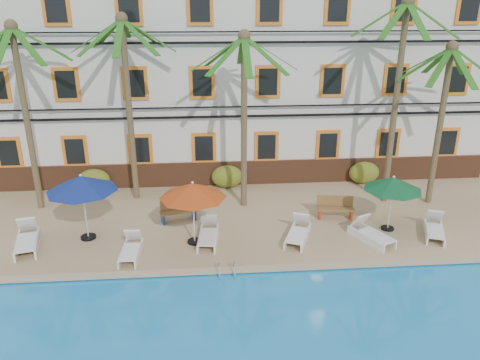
{
  "coord_description": "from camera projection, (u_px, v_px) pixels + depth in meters",
  "views": [
    {
      "loc": [
        -1.49,
        -14.41,
        8.75
      ],
      "look_at": [
        -0.1,
        3.0,
        2.0
      ],
      "focal_mm": 35.0,
      "sensor_mm": 36.0,
      "label": 1
    }
  ],
  "objects": [
    {
      "name": "shrub_right",
      "position": [
        364.0,
        173.0,
        22.98
      ],
      "size": [
        1.5,
        0.9,
        1.1
      ],
      "primitive_type": "ellipsoid",
      "color": "#1B5418",
      "rests_on": "pool_deck"
    },
    {
      "name": "pool_coping",
      "position": [
        252.0,
        269.0,
        15.72
      ],
      "size": [
        30.0,
        0.35,
        0.06
      ],
      "primitive_type": "cube",
      "color": "tan",
      "rests_on": "pool_deck"
    },
    {
      "name": "lounger_b",
      "position": [
        131.0,
        249.0,
        16.52
      ],
      "size": [
        0.7,
        1.78,
        0.83
      ],
      "color": "white",
      "rests_on": "pool_deck"
    },
    {
      "name": "hotel_building",
      "position": [
        231.0,
        70.0,
        24.01
      ],
      "size": [
        25.4,
        6.44,
        10.22
      ],
      "color": "silver",
      "rests_on": "pool_deck"
    },
    {
      "name": "shrub_left",
      "position": [
        94.0,
        180.0,
        22.01
      ],
      "size": [
        1.5,
        0.9,
        1.1
      ],
      "primitive_type": "ellipsoid",
      "color": "#1B5418",
      "rests_on": "pool_deck"
    },
    {
      "name": "bench_right",
      "position": [
        336.0,
        207.0,
        19.36
      ],
      "size": [
        1.55,
        0.68,
        0.93
      ],
      "color": "olive",
      "rests_on": "pool_deck"
    },
    {
      "name": "pool_ladder",
      "position": [
        227.0,
        273.0,
        15.58
      ],
      "size": [
        0.54,
        0.74,
        0.74
      ],
      "color": "silver",
      "rests_on": "ground"
    },
    {
      "name": "lounger_a",
      "position": [
        27.0,
        239.0,
        17.09
      ],
      "size": [
        1.2,
        2.18,
        0.98
      ],
      "color": "white",
      "rests_on": "pool_deck"
    },
    {
      "name": "lounger_f",
      "position": [
        434.0,
        229.0,
        17.96
      ],
      "size": [
        1.29,
        1.95,
        0.87
      ],
      "color": "white",
      "rests_on": "pool_deck"
    },
    {
      "name": "umbrella_green",
      "position": [
        393.0,
        184.0,
        17.84
      ],
      "size": [
        2.26,
        2.26,
        2.27
      ],
      "color": "black",
      "rests_on": "pool_deck"
    },
    {
      "name": "palm_e",
      "position": [
        444.0,
        102.0,
        19.37
      ],
      "size": [
        4.26,
        4.26,
        6.99
      ],
      "color": "brown",
      "rests_on": "pool_deck"
    },
    {
      "name": "umbrella_blue",
      "position": [
        81.0,
        184.0,
        17.04
      ],
      "size": [
        2.61,
        2.61,
        2.61
      ],
      "color": "black",
      "rests_on": "pool_deck"
    },
    {
      "name": "pool_deck",
      "position": [
        239.0,
        203.0,
        21.27
      ],
      "size": [
        30.0,
        12.0,
        0.25
      ],
      "primitive_type": "cube",
      "color": "tan",
      "rests_on": "ground"
    },
    {
      "name": "lounger_c",
      "position": [
        208.0,
        234.0,
        17.52
      ],
      "size": [
        0.86,
        1.95,
        0.9
      ],
      "color": "white",
      "rests_on": "pool_deck"
    },
    {
      "name": "shrub_mid",
      "position": [
        227.0,
        177.0,
        22.48
      ],
      "size": [
        1.5,
        0.9,
        1.1
      ],
      "primitive_type": "ellipsoid",
      "color": "#1B5418",
      "rests_on": "pool_deck"
    },
    {
      "name": "lounger_e",
      "position": [
        371.0,
        233.0,
        17.59
      ],
      "size": [
        1.43,
        1.98,
        0.89
      ],
      "color": "white",
      "rests_on": "pool_deck"
    },
    {
      "name": "lounger_d",
      "position": [
        298.0,
        232.0,
        17.64
      ],
      "size": [
        1.36,
        2.02,
        0.9
      ],
      "color": "white",
      "rests_on": "pool_deck"
    },
    {
      "name": "palm_c",
      "position": [
        244.0,
        97.0,
        18.99
      ],
      "size": [
        4.26,
        4.26,
        7.44
      ],
      "color": "brown",
      "rests_on": "pool_deck"
    },
    {
      "name": "palm_a",
      "position": [
        22.0,
        93.0,
        18.67
      ],
      "size": [
        4.26,
        4.26,
        7.82
      ],
      "color": "brown",
      "rests_on": "pool_deck"
    },
    {
      "name": "umbrella_red",
      "position": [
        193.0,
        191.0,
        16.76
      ],
      "size": [
        2.46,
        2.46,
        2.46
      ],
      "color": "black",
      "rests_on": "pool_deck"
    },
    {
      "name": "palm_d",
      "position": [
        399.0,
        77.0,
        19.18
      ],
      "size": [
        4.26,
        4.26,
        8.71
      ],
      "color": "brown",
      "rests_on": "pool_deck"
    },
    {
      "name": "palm_b",
      "position": [
        127.0,
        85.0,
        19.65
      ],
      "size": [
        4.26,
        4.26,
        8.06
      ],
      "color": "brown",
      "rests_on": "pool_deck"
    },
    {
      "name": "bench_left",
      "position": [
        178.0,
        210.0,
        19.12
      ],
      "size": [
        1.57,
        0.87,
        0.93
      ],
      "color": "olive",
      "rests_on": "pool_deck"
    },
    {
      "name": "ground",
      "position": [
        249.0,
        262.0,
        16.66
      ],
      "size": [
        100.0,
        100.0,
        0.0
      ],
      "primitive_type": "plane",
      "color": "#384C23",
      "rests_on": "ground"
    }
  ]
}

